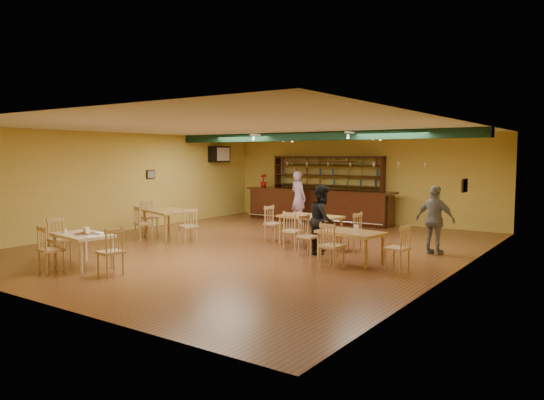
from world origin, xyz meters
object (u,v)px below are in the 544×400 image
Objects in this scene: bar_counter at (318,206)px; near_table at (83,250)px; dining_table_c at (167,224)px; dining_table_d at (350,247)px; patron_right_a at (322,219)px; patron_bar at (298,197)px; dining_table_b at (310,230)px.

bar_counter is 4.27× the size of near_table.
dining_table_c reaches higher than dining_table_d.
bar_counter is at bearing 96.18° from near_table.
near_table is 0.80× the size of patron_right_a.
near_table is 8.34m from patron_bar.
dining_table_b is 0.86× the size of patron_bar.
bar_counter is at bearing 7.59° from patron_right_a.
bar_counter reaches higher than dining_table_c.
patron_right_a is at bearing 146.12° from patron_bar.
patron_right_a is at bearing 158.26° from dining_table_d.
dining_table_c is (-3.98, -1.20, -0.00)m from dining_table_b.
patron_right_a is (-1.02, 0.58, 0.47)m from dining_table_d.
dining_table_d is 0.84× the size of patron_right_a.
patron_bar is (0.09, 8.32, 0.54)m from near_table.
patron_right_a reaches higher than near_table.
patron_bar is at bearing 97.89° from near_table.
dining_table_b is at bearing 34.77° from dining_table_c.
dining_table_b is at bearing 71.28° from near_table.
patron_right_a is (0.80, -0.80, 0.43)m from dining_table_b.
bar_counter is 3.61× the size of dining_table_c.
patron_right_a is at bearing -59.16° from bar_counter.
patron_right_a reaches higher than bar_counter.
dining_table_c is 1.18× the size of near_table.
near_table is at bearing 117.87° from patron_right_a.
near_table is at bearing -51.19° from dining_table_c.
dining_table_d is 1.27m from patron_right_a.
dining_table_c is 4.82m from patron_right_a.
near_table is (1.43, -3.75, -0.04)m from dining_table_c.
bar_counter is 3.11× the size of patron_bar.
patron_right_a is (3.26, -4.16, -0.08)m from patron_bar.
dining_table_c is 4.02m from near_table.
dining_table_d is at bearing -54.32° from bar_counter.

